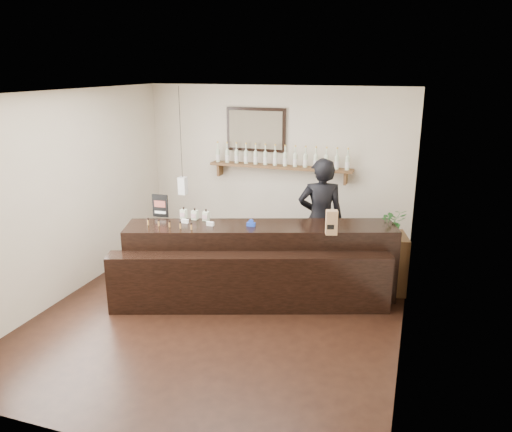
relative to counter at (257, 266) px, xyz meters
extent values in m
plane|color=black|center=(-0.30, -0.57, -0.48)|extent=(5.00, 5.00, 0.00)
plane|color=beige|center=(-0.30, 1.93, 0.92)|extent=(4.50, 0.00, 4.50)
plane|color=beige|center=(-0.30, -3.07, 0.92)|extent=(4.50, 0.00, 4.50)
plane|color=beige|center=(-2.55, -0.57, 0.92)|extent=(0.00, 5.00, 5.00)
plane|color=beige|center=(1.95, -0.57, 0.92)|extent=(0.00, 5.00, 5.00)
plane|color=white|center=(-0.30, -0.57, 2.32)|extent=(5.00, 5.00, 0.00)
cube|color=brown|center=(-0.20, 1.80, 1.02)|extent=(2.40, 0.25, 0.04)
cube|color=brown|center=(-1.28, 1.83, 0.90)|extent=(0.04, 0.20, 0.20)
cube|color=brown|center=(0.88, 1.83, 0.90)|extent=(0.04, 0.20, 0.20)
cube|color=black|center=(-0.65, 1.90, 1.60)|extent=(1.02, 0.04, 0.72)
cube|color=#3F3528|center=(-0.65, 1.88, 1.60)|extent=(0.92, 0.01, 0.62)
cube|color=white|center=(-1.60, 1.03, 0.77)|extent=(0.12, 0.12, 0.28)
cylinder|color=black|center=(-1.60, 1.03, 1.62)|extent=(0.01, 0.01, 1.41)
cylinder|color=beige|center=(-1.30, 1.80, 1.14)|extent=(0.07, 0.07, 0.20)
cone|color=beige|center=(-1.30, 1.80, 1.27)|extent=(0.07, 0.07, 0.05)
cylinder|color=beige|center=(-1.30, 1.80, 1.33)|extent=(0.02, 0.02, 0.07)
cylinder|color=gold|center=(-1.30, 1.80, 1.38)|extent=(0.03, 0.03, 0.02)
cylinder|color=white|center=(-1.30, 1.80, 1.12)|extent=(0.07, 0.07, 0.09)
cylinder|color=beige|center=(-1.13, 1.80, 1.14)|extent=(0.07, 0.07, 0.20)
cone|color=beige|center=(-1.13, 1.80, 1.27)|extent=(0.07, 0.07, 0.05)
cylinder|color=beige|center=(-1.13, 1.80, 1.33)|extent=(0.02, 0.02, 0.07)
cylinder|color=gold|center=(-1.13, 1.80, 1.38)|extent=(0.03, 0.03, 0.02)
cylinder|color=white|center=(-1.13, 1.80, 1.12)|extent=(0.07, 0.07, 0.09)
cylinder|color=beige|center=(-0.96, 1.80, 1.14)|extent=(0.07, 0.07, 0.20)
cone|color=beige|center=(-0.96, 1.80, 1.27)|extent=(0.07, 0.07, 0.05)
cylinder|color=beige|center=(-0.96, 1.80, 1.33)|extent=(0.02, 0.02, 0.07)
cylinder|color=gold|center=(-0.96, 1.80, 1.38)|extent=(0.03, 0.03, 0.02)
cylinder|color=white|center=(-0.96, 1.80, 1.12)|extent=(0.07, 0.07, 0.09)
cylinder|color=beige|center=(-0.79, 1.80, 1.14)|extent=(0.07, 0.07, 0.20)
cone|color=beige|center=(-0.79, 1.80, 1.27)|extent=(0.07, 0.07, 0.05)
cylinder|color=beige|center=(-0.79, 1.80, 1.33)|extent=(0.02, 0.02, 0.07)
cylinder|color=gold|center=(-0.79, 1.80, 1.38)|extent=(0.03, 0.03, 0.02)
cylinder|color=white|center=(-0.79, 1.80, 1.12)|extent=(0.07, 0.07, 0.09)
cylinder|color=beige|center=(-0.62, 1.80, 1.14)|extent=(0.07, 0.07, 0.20)
cone|color=beige|center=(-0.62, 1.80, 1.27)|extent=(0.07, 0.07, 0.05)
cylinder|color=beige|center=(-0.62, 1.80, 1.33)|extent=(0.02, 0.02, 0.07)
cylinder|color=gold|center=(-0.62, 1.80, 1.38)|extent=(0.03, 0.03, 0.02)
cylinder|color=white|center=(-0.62, 1.80, 1.12)|extent=(0.07, 0.07, 0.09)
cylinder|color=beige|center=(-0.46, 1.80, 1.14)|extent=(0.07, 0.07, 0.20)
cone|color=beige|center=(-0.46, 1.80, 1.27)|extent=(0.07, 0.07, 0.05)
cylinder|color=beige|center=(-0.46, 1.80, 1.33)|extent=(0.02, 0.02, 0.07)
cylinder|color=gold|center=(-0.46, 1.80, 1.38)|extent=(0.03, 0.03, 0.02)
cylinder|color=white|center=(-0.46, 1.80, 1.12)|extent=(0.07, 0.07, 0.09)
cylinder|color=beige|center=(-0.29, 1.80, 1.14)|extent=(0.07, 0.07, 0.20)
cone|color=beige|center=(-0.29, 1.80, 1.27)|extent=(0.07, 0.07, 0.05)
cylinder|color=beige|center=(-0.29, 1.80, 1.33)|extent=(0.02, 0.02, 0.07)
cylinder|color=gold|center=(-0.29, 1.80, 1.38)|extent=(0.03, 0.03, 0.02)
cylinder|color=white|center=(-0.29, 1.80, 1.12)|extent=(0.07, 0.07, 0.09)
cylinder|color=beige|center=(-0.12, 1.80, 1.14)|extent=(0.07, 0.07, 0.20)
cone|color=beige|center=(-0.12, 1.80, 1.27)|extent=(0.07, 0.07, 0.05)
cylinder|color=beige|center=(-0.12, 1.80, 1.33)|extent=(0.02, 0.02, 0.07)
cylinder|color=gold|center=(-0.12, 1.80, 1.38)|extent=(0.03, 0.03, 0.02)
cylinder|color=white|center=(-0.12, 1.80, 1.12)|extent=(0.07, 0.07, 0.09)
cylinder|color=beige|center=(0.05, 1.80, 1.14)|extent=(0.07, 0.07, 0.20)
cone|color=beige|center=(0.05, 1.80, 1.27)|extent=(0.07, 0.07, 0.05)
cylinder|color=beige|center=(0.05, 1.80, 1.33)|extent=(0.02, 0.02, 0.07)
cylinder|color=gold|center=(0.05, 1.80, 1.38)|extent=(0.03, 0.03, 0.02)
cylinder|color=white|center=(0.05, 1.80, 1.12)|extent=(0.07, 0.07, 0.09)
cylinder|color=beige|center=(0.22, 1.80, 1.14)|extent=(0.07, 0.07, 0.20)
cone|color=beige|center=(0.22, 1.80, 1.27)|extent=(0.07, 0.07, 0.05)
cylinder|color=beige|center=(0.22, 1.80, 1.33)|extent=(0.02, 0.02, 0.07)
cylinder|color=gold|center=(0.22, 1.80, 1.38)|extent=(0.03, 0.03, 0.02)
cylinder|color=white|center=(0.22, 1.80, 1.12)|extent=(0.07, 0.07, 0.09)
cylinder|color=beige|center=(0.39, 1.80, 1.14)|extent=(0.07, 0.07, 0.20)
cone|color=beige|center=(0.39, 1.80, 1.27)|extent=(0.07, 0.07, 0.05)
cylinder|color=beige|center=(0.39, 1.80, 1.33)|extent=(0.02, 0.02, 0.07)
cylinder|color=gold|center=(0.39, 1.80, 1.38)|extent=(0.03, 0.03, 0.02)
cylinder|color=white|center=(0.39, 1.80, 1.12)|extent=(0.07, 0.07, 0.09)
cylinder|color=beige|center=(0.56, 1.80, 1.14)|extent=(0.07, 0.07, 0.20)
cone|color=beige|center=(0.56, 1.80, 1.27)|extent=(0.07, 0.07, 0.05)
cylinder|color=beige|center=(0.56, 1.80, 1.33)|extent=(0.02, 0.02, 0.07)
cylinder|color=gold|center=(0.56, 1.80, 1.38)|extent=(0.03, 0.03, 0.02)
cylinder|color=white|center=(0.56, 1.80, 1.12)|extent=(0.07, 0.07, 0.09)
cylinder|color=beige|center=(0.73, 1.80, 1.14)|extent=(0.07, 0.07, 0.20)
cone|color=beige|center=(0.73, 1.80, 1.27)|extent=(0.07, 0.07, 0.05)
cylinder|color=beige|center=(0.73, 1.80, 1.33)|extent=(0.02, 0.02, 0.07)
cylinder|color=gold|center=(0.73, 1.80, 1.38)|extent=(0.03, 0.03, 0.02)
cylinder|color=white|center=(0.73, 1.80, 1.12)|extent=(0.07, 0.07, 0.09)
cylinder|color=beige|center=(0.90, 1.80, 1.14)|extent=(0.07, 0.07, 0.20)
cone|color=beige|center=(0.90, 1.80, 1.27)|extent=(0.07, 0.07, 0.05)
cylinder|color=beige|center=(0.90, 1.80, 1.33)|extent=(0.02, 0.02, 0.07)
cylinder|color=gold|center=(0.90, 1.80, 1.38)|extent=(0.03, 0.03, 0.02)
cylinder|color=white|center=(0.90, 1.80, 1.12)|extent=(0.07, 0.07, 0.09)
cube|color=black|center=(0.01, 0.13, 0.03)|extent=(3.67, 1.77, 1.02)
cube|color=black|center=(0.01, -0.35, -0.09)|extent=(3.56, 1.47, 0.77)
cube|color=white|center=(-1.01, -0.10, 0.57)|extent=(0.10, 0.04, 0.05)
cube|color=white|center=(-0.64, -0.10, 0.57)|extent=(0.10, 0.04, 0.05)
cube|color=#DCD286|center=(-1.69, -0.35, 0.35)|extent=(0.12, 0.12, 0.12)
cube|color=#DCD286|center=(-1.69, -0.35, 0.47)|extent=(0.12, 0.12, 0.12)
cube|color=beige|center=(-1.12, 0.08, 0.61)|extent=(0.08, 0.08, 0.13)
cube|color=#CEA0A6|center=(-1.12, 0.03, 0.61)|extent=(0.07, 0.00, 0.06)
cylinder|color=black|center=(-1.12, 0.08, 0.70)|extent=(0.02, 0.02, 0.03)
cube|color=beige|center=(-0.95, 0.08, 0.61)|extent=(0.08, 0.08, 0.13)
cube|color=#CEA0A6|center=(-0.95, 0.03, 0.61)|extent=(0.07, 0.00, 0.06)
cylinder|color=black|center=(-0.95, 0.08, 0.70)|extent=(0.02, 0.02, 0.03)
cube|color=beige|center=(-0.78, 0.08, 0.61)|extent=(0.08, 0.08, 0.13)
cube|color=#CEA0A6|center=(-0.78, 0.03, 0.61)|extent=(0.07, 0.00, 0.06)
cylinder|color=black|center=(-0.78, 0.08, 0.70)|extent=(0.02, 0.02, 0.03)
cylinder|color=#AD783A|center=(-1.44, -0.35, 0.40)|extent=(0.07, 0.07, 0.20)
cone|color=#AD783A|center=(-1.44, -0.35, 0.52)|extent=(0.07, 0.07, 0.05)
cylinder|color=#AD783A|center=(-1.44, -0.35, 0.58)|extent=(0.02, 0.02, 0.07)
cylinder|color=black|center=(-1.44, -0.35, 0.63)|extent=(0.03, 0.03, 0.02)
cylinder|color=white|center=(-1.44, -0.35, 0.38)|extent=(0.07, 0.07, 0.09)
cylinder|color=#AD783A|center=(-1.28, -0.35, 0.40)|extent=(0.07, 0.07, 0.20)
cone|color=#AD783A|center=(-1.28, -0.35, 0.52)|extent=(0.07, 0.07, 0.05)
cylinder|color=#AD783A|center=(-1.28, -0.35, 0.58)|extent=(0.02, 0.02, 0.07)
cylinder|color=black|center=(-1.28, -0.35, 0.63)|extent=(0.03, 0.03, 0.02)
cylinder|color=white|center=(-1.28, -0.35, 0.38)|extent=(0.07, 0.07, 0.09)
cylinder|color=#AD783A|center=(-1.12, -0.35, 0.40)|extent=(0.07, 0.07, 0.20)
cone|color=#AD783A|center=(-1.12, -0.35, 0.52)|extent=(0.07, 0.07, 0.05)
cylinder|color=#AD783A|center=(-1.12, -0.35, 0.58)|extent=(0.02, 0.02, 0.07)
cylinder|color=black|center=(-1.12, -0.35, 0.63)|extent=(0.03, 0.03, 0.02)
cylinder|color=white|center=(-1.12, -0.35, 0.38)|extent=(0.07, 0.07, 0.09)
cylinder|color=#AD783A|center=(-0.96, -0.35, 0.40)|extent=(0.07, 0.07, 0.20)
cone|color=#AD783A|center=(-0.96, -0.35, 0.52)|extent=(0.07, 0.07, 0.05)
cylinder|color=#AD783A|center=(-0.96, -0.35, 0.58)|extent=(0.02, 0.02, 0.07)
cylinder|color=black|center=(-0.96, -0.35, 0.63)|extent=(0.03, 0.03, 0.02)
cylinder|color=white|center=(-0.96, -0.35, 0.38)|extent=(0.07, 0.07, 0.09)
cylinder|color=#AD783A|center=(-0.80, -0.35, 0.40)|extent=(0.07, 0.07, 0.20)
cone|color=#AD783A|center=(-0.80, -0.35, 0.52)|extent=(0.07, 0.07, 0.05)
cylinder|color=#AD783A|center=(-0.80, -0.35, 0.58)|extent=(0.02, 0.02, 0.07)
cylinder|color=black|center=(-0.80, -0.35, 0.63)|extent=(0.03, 0.03, 0.02)
cylinder|color=white|center=(-0.80, -0.35, 0.38)|extent=(0.07, 0.07, 0.09)
cube|color=black|center=(-1.48, 0.06, 0.71)|extent=(0.24, 0.03, 0.33)
cube|color=brown|center=(-1.48, 0.04, 0.74)|extent=(0.17, 0.01, 0.09)
cube|color=white|center=(-1.48, 0.04, 0.61)|extent=(0.17, 0.01, 0.04)
cube|color=#9A784A|center=(0.98, 0.06, 0.70)|extent=(0.17, 0.15, 0.32)
cube|color=black|center=(0.98, 0.00, 0.66)|extent=(0.09, 0.03, 0.06)
cube|color=#1A3CB9|center=(-0.11, 0.05, 0.57)|extent=(0.12, 0.05, 0.05)
cylinder|color=#1A3CB9|center=(-0.11, 0.05, 0.61)|extent=(0.06, 0.03, 0.06)
cube|color=brown|center=(1.70, 0.85, -0.06)|extent=(0.54, 0.65, 0.83)
imported|color=#2D6B2B|center=(1.70, 0.85, 0.54)|extent=(0.44, 0.42, 0.39)
imported|color=black|center=(0.66, 0.98, 0.56)|extent=(0.87, 0.70, 2.08)
camera|label=1|loc=(1.97, -6.00, 2.61)|focal=35.00mm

